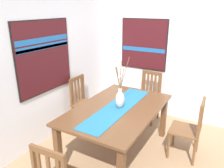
{
  "coord_description": "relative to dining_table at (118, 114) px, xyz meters",
  "views": [
    {
      "loc": [
        -2.37,
        -0.78,
        2.14
      ],
      "look_at": [
        0.27,
        0.73,
        1.07
      ],
      "focal_mm": 35.56,
      "sensor_mm": 36.0,
      "label": 1
    }
  ],
  "objects": [
    {
      "name": "table_runner",
      "position": [
        0.0,
        0.0,
        0.1
      ],
      "size": [
        1.58,
        0.36,
        0.01
      ],
      "primitive_type": "cube",
      "color": "#236B93",
      "rests_on": "dining_table"
    },
    {
      "name": "chair_1",
      "position": [
        0.43,
        -0.95,
        -0.18
      ],
      "size": [
        0.44,
        0.44,
        0.92
      ],
      "color": "brown",
      "rests_on": "ground_plane"
    },
    {
      "name": "wall_side",
      "position": [
        1.66,
        -0.59,
        0.7
      ],
      "size": [
        0.12,
        6.4,
        2.7
      ],
      "primitive_type": "cube",
      "color": "silver",
      "rests_on": "ground_plane"
    },
    {
      "name": "dining_table",
      "position": [
        0.0,
        0.0,
        0.0
      ],
      "size": [
        1.72,
        1.09,
        0.75
      ],
      "color": "brown",
      "rests_on": "ground_plane"
    },
    {
      "name": "painting_on_side_wall",
      "position": [
        1.59,
        0.27,
        0.76
      ],
      "size": [
        0.05,
        0.95,
        1.0
      ],
      "color": "black"
    },
    {
      "name": "wall_back",
      "position": [
        -0.2,
        1.27,
        0.7
      ],
      "size": [
        6.4,
        0.12,
        2.7
      ],
      "primitive_type": "cube",
      "color": "silver",
      "rests_on": "ground_plane"
    },
    {
      "name": "centerpiece_vase",
      "position": [
        0.02,
        -0.03,
        0.25
      ],
      "size": [
        0.16,
        0.2,
        0.75
      ],
      "color": "silver",
      "rests_on": "dining_table"
    },
    {
      "name": "chair_2",
      "position": [
        0.44,
        0.96,
        -0.18
      ],
      "size": [
        0.42,
        0.42,
        0.93
      ],
      "color": "brown",
      "rests_on": "ground_plane"
    },
    {
      "name": "chair_3",
      "position": [
        1.26,
        -0.01,
        -0.16
      ],
      "size": [
        0.43,
        0.43,
        0.95
      ],
      "color": "brown",
      "rests_on": "ground_plane"
    },
    {
      "name": "painting_on_back_wall",
      "position": [
        -0.16,
        1.2,
        0.75
      ],
      "size": [
        1.09,
        0.05,
        1.12
      ],
      "color": "black"
    }
  ]
}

